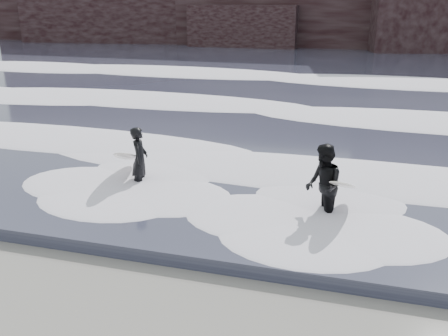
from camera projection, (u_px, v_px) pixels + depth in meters
The scene contains 6 objects.
sea at pixel (315, 70), 33.09m from camera, with size 90.00×52.00×0.30m, color #333446.
foam_near at pixel (243, 155), 14.85m from camera, with size 60.00×3.20×0.20m, color white.
foam_mid at pixel (282, 106), 21.20m from camera, with size 60.00×4.00×0.24m, color white.
foam_far at pixel (308, 75), 29.36m from camera, with size 60.00×4.80×0.30m, color white.
surfer_left at pixel (137, 159), 12.98m from camera, with size 1.28×2.13×1.74m.
surfer_right at pixel (325, 186), 10.99m from camera, with size 1.29×1.82×1.88m.
Camera 1 is at (3.35, -4.76, 4.94)m, focal length 40.00 mm.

